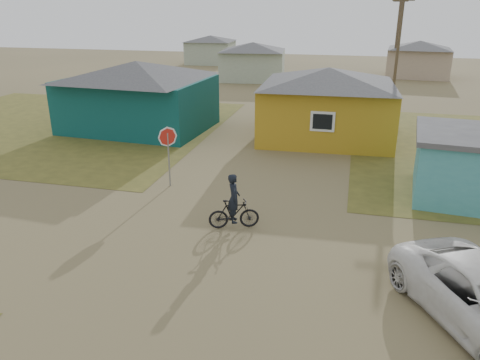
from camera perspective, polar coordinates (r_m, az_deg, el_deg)
ground at (r=14.36m, az=-3.87°, el=-8.92°), size 120.00×120.00×0.00m
grass_nw at (r=31.43m, az=-21.57°, el=6.24°), size 20.00×18.00×0.00m
house_teal at (r=28.67m, az=-12.33°, el=10.14°), size 8.93×7.08×4.00m
house_yellow at (r=26.40m, az=10.57°, el=9.26°), size 7.72×6.76×3.90m
house_pale_west at (r=47.21m, az=1.56°, el=14.35°), size 7.04×6.15×3.60m
house_beige_east at (r=52.49m, az=20.92°, el=13.69°), size 6.95×6.05×3.60m
house_pale_north at (r=60.80m, az=-3.62°, el=15.64°), size 6.28×5.81×3.40m
utility_pole_near at (r=34.10m, az=18.67°, el=14.72°), size 1.40×0.20×8.00m
utility_pole_far at (r=50.09m, az=18.57°, el=16.32°), size 1.40×0.20×8.00m
stop_sign at (r=19.03m, az=-8.78°, el=4.49°), size 0.77×0.36×2.52m
cyclist at (r=15.56m, az=-0.75°, el=-3.52°), size 1.76×1.03×1.92m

